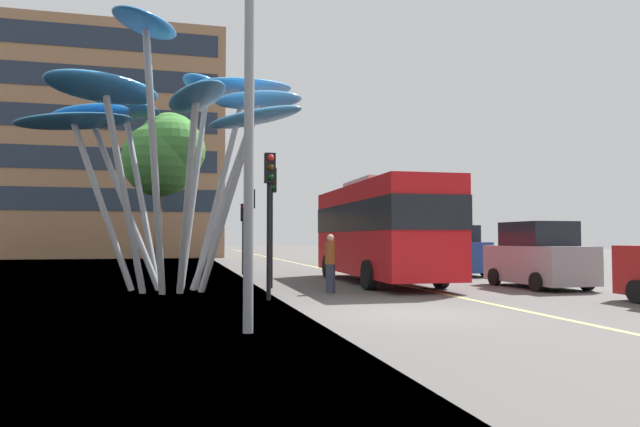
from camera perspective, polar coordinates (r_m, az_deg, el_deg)
name	(u,v)px	position (r m, az deg, el deg)	size (l,w,h in m)	color
ground	(378,316)	(12.86, 5.80, -10.09)	(120.00, 240.00, 0.10)	#54514F
red_bus	(379,227)	(21.48, 5.87, -1.31)	(2.92, 9.82, 3.83)	red
leaf_sculpture	(168,109)	(19.38, -14.84, 10.04)	(9.63, 10.02, 7.78)	#9EA0A5
traffic_light_kerb_near	(270,194)	(15.43, -5.03, 1.93)	(0.28, 0.42, 3.94)	black
traffic_light_kerb_far	(272,202)	(19.11, -4.83, 1.17)	(0.28, 0.42, 3.98)	black
traffic_light_island_mid	(251,214)	(24.59, -6.84, -0.02)	(0.28, 0.42, 3.73)	black
traffic_light_opposite	(244,223)	(26.41, -7.59, -0.95)	(0.28, 0.42, 3.23)	black
car_parked_mid	(538,257)	(20.61, 20.85, -4.07)	(2.01, 3.95, 2.21)	gray
car_parked_far	(452,252)	(26.75, 13.02, -3.72)	(1.97, 4.10, 2.23)	navy
street_lamp	(270,72)	(10.68, -5.00, 13.86)	(1.63, 0.44, 7.27)	gray
tree_pavement_near	(166,152)	(26.35, -15.02, 5.89)	(3.56, 4.49, 7.43)	brown
pedestrian	(331,263)	(17.53, 1.05, -4.96)	(0.34, 0.34, 1.78)	#2D3342
backdrop_building	(94,147)	(56.10, -21.53, 6.15)	(22.56, 12.20, 19.79)	#936B4C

